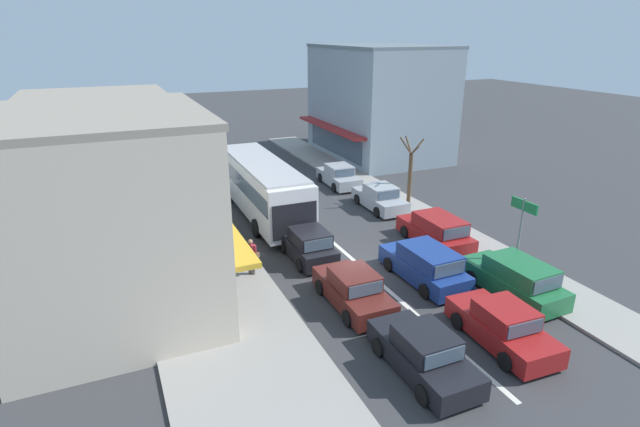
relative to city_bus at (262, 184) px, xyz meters
name	(u,v)px	position (x,y,z in m)	size (l,w,h in m)	color
ground_plane	(358,264)	(2.05, -8.02, -1.88)	(140.00, 140.00, 0.00)	#353538
lane_centre_line	(323,234)	(2.05, -4.02, -1.88)	(0.20, 28.00, 0.01)	silver
sidewalk_left	(186,239)	(-4.75, -2.02, -1.81)	(5.20, 44.00, 0.14)	gray
kerb_right	(402,206)	(8.25, -2.02, -1.82)	(2.80, 44.00, 0.12)	gray
shopfront_corner_near	(109,217)	(-8.13, -7.76, 1.92)	(8.16, 8.45, 7.61)	beige
shopfront_mid_block	(104,168)	(-8.13, 0.48, 1.73)	(7.79, 7.67, 7.24)	beige
building_right_far	(378,102)	(13.53, 10.44, 2.63)	(9.01, 11.79, 9.04)	#84939E
city_bus	(262,184)	(0.00, 0.00, 0.00)	(2.85, 10.89, 3.23)	silver
hatchback_behind_bus_mid	(308,246)	(0.15, -6.60, -1.17)	(1.83, 3.70, 1.54)	black
wagon_queue_gap_filler	(425,265)	(3.91, -10.56, -1.14)	(2.01, 4.54, 1.58)	navy
sedan_adjacent_lane_lead	(353,290)	(0.17, -11.12, -1.22)	(1.92, 4.21, 1.47)	#561E19
sedan_adjacent_lane_trail	(502,326)	(3.67, -15.44, -1.22)	(2.04, 4.27, 1.47)	maroon
sedan_behind_bus_near	(424,353)	(0.32, -15.63, -1.22)	(1.91, 4.21, 1.47)	black
parked_wagon_kerb_front	(515,279)	(6.48, -13.06, -1.14)	(2.04, 4.55, 1.58)	#1E6638
parked_wagon_kerb_second	(436,231)	(6.62, -7.61, -1.14)	(1.99, 4.53, 1.58)	maroon
parked_sedan_kerb_third	(380,198)	(6.80, -1.75, -1.22)	(1.95, 4.23, 1.47)	#9EA3A8
parked_sedan_kerb_rear	(339,176)	(6.60, 3.54, -1.22)	(2.01, 4.26, 1.47)	#9EA3A8
traffic_light_downstreet	(181,128)	(-2.21, 13.95, 0.97)	(0.33, 0.24, 4.20)	gray
directional_road_sign	(522,220)	(7.74, -11.82, 0.80)	(0.10, 1.40, 3.60)	gray
street_tree_right	(410,174)	(8.64, -2.04, 0.16)	(1.71, 1.51, 4.35)	brown
pedestrian_with_handbag_near	(204,182)	(-2.45, 4.43, -0.81)	(0.65, 0.35, 1.63)	#333338
pedestrian_browsing_midblock	(251,255)	(-2.78, -7.23, -0.81)	(0.55, 0.56, 1.63)	#4C4742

